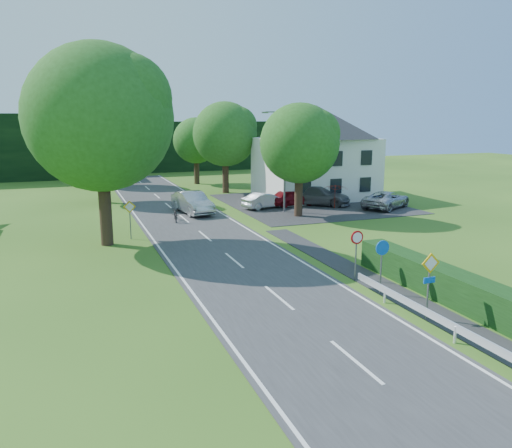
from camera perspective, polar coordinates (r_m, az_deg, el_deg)
name	(u,v)px	position (r m, az deg, el deg)	size (l,w,h in m)	color
road	(223,251)	(28.34, -3.78, -3.15)	(7.00, 80.00, 0.04)	#343437
parking_pad	(310,203)	(44.57, 6.15, 2.36)	(14.00, 16.00, 0.04)	#252528
line_edge_left	(166,256)	(27.60, -10.26, -3.67)	(0.12, 80.00, 0.01)	white
line_edge_right	(276,246)	(29.40, 2.29, -2.52)	(0.12, 80.00, 0.01)	white
line_centre	(223,251)	(28.33, -3.78, -3.10)	(0.12, 80.00, 0.01)	white
tree_main	(101,147)	(30.30, -17.26, 8.45)	(9.40, 9.40, 11.64)	#235118
tree_left_far	(102,155)	(46.40, -17.21, 7.59)	(7.00, 7.00, 8.58)	#235118
tree_right_far	(225,148)	(50.53, -3.54, 8.70)	(7.40, 7.40, 9.09)	#235118
tree_left_back	(99,150)	(58.40, -17.49, 8.11)	(6.60, 6.60, 8.07)	#235118
tree_right_back	(196,151)	(58.01, -6.85, 8.29)	(6.20, 6.20, 7.56)	#235118
tree_right_mid	(299,161)	(38.05, 4.96, 7.23)	(7.00, 7.00, 8.58)	#235118
treeline_right	(183,146)	(74.03, -8.35, 8.81)	(30.00, 5.00, 7.00)	black
house_white	(315,151)	(47.64, 6.80, 8.27)	(10.60, 8.40, 8.60)	white
streetlight	(283,157)	(39.67, 3.13, 7.70)	(2.03, 0.18, 8.00)	slate
sign_priority_right	(430,274)	(19.52, 19.23, -5.38)	(0.78, 0.09, 2.59)	slate
sign_roundabout	(382,256)	(21.83, 14.19, -3.60)	(0.64, 0.08, 2.37)	slate
sign_speed_limit	(357,243)	(23.41, 11.44, -2.18)	(0.64, 0.11, 2.37)	slate
sign_priority_left	(130,212)	(31.88, -14.23, 1.33)	(0.78, 0.09, 2.44)	slate
moving_car	(193,203)	(39.75, -7.26, 2.45)	(1.81, 5.18, 1.71)	#A6A5AA
motorcycle	(176,214)	(36.96, -9.18, 1.16)	(0.70, 2.01, 1.06)	black
parked_car_red	(292,197)	(43.04, 4.09, 3.05)	(1.69, 4.19, 1.43)	maroon
parked_car_silver_a	(265,200)	(41.71, 1.05, 2.71)	(1.39, 3.98, 1.31)	silver
parked_car_grey	(317,195)	(43.67, 7.03, 3.26)	(2.31, 5.67, 1.65)	#58575D
parked_car_silver_b	(386,200)	(43.15, 14.68, 2.71)	(2.38, 5.15, 1.43)	#B3B2B9
parasol	(335,196)	(42.09, 9.05, 3.13)	(2.19, 2.23, 2.01)	#A61D0D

